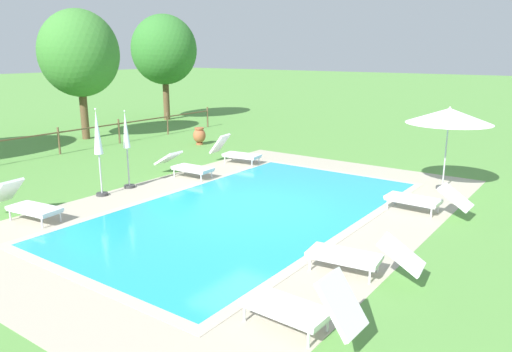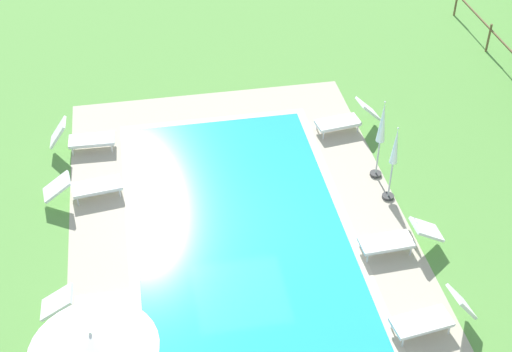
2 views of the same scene
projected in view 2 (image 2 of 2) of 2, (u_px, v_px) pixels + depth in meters
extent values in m
plane|color=#599342|center=(239.00, 227.00, 18.27)|extent=(160.00, 160.00, 0.00)
cube|color=#B2A893|center=(239.00, 227.00, 18.27)|extent=(12.91, 8.52, 0.01)
cube|color=#23A8C1|center=(239.00, 227.00, 18.27)|extent=(9.58, 5.19, 0.01)
cube|color=#C0B59F|center=(343.00, 214.00, 18.64)|extent=(10.06, 0.24, 0.01)
cube|color=#C0B59F|center=(132.00, 240.00, 17.88)|extent=(10.06, 0.24, 0.01)
cube|color=#C0B59F|center=(214.00, 120.00, 22.04)|extent=(0.24, 5.19, 0.01)
cube|color=white|center=(386.00, 242.00, 17.38)|extent=(0.65, 1.32, 0.07)
cube|color=white|center=(427.00, 229.00, 17.43)|extent=(0.63, 0.79, 0.48)
cube|color=silver|center=(386.00, 244.00, 17.42)|extent=(0.62, 1.30, 0.04)
cylinder|color=silver|center=(367.00, 258.00, 17.20)|extent=(0.04, 0.04, 0.28)
cylinder|color=silver|center=(360.00, 244.00, 17.59)|extent=(0.04, 0.04, 0.28)
cylinder|color=silver|center=(411.00, 251.00, 17.39)|extent=(0.04, 0.04, 0.28)
cylinder|color=silver|center=(403.00, 237.00, 17.78)|extent=(0.04, 0.04, 0.28)
cube|color=white|center=(97.00, 186.00, 19.05)|extent=(0.76, 1.37, 0.07)
cube|color=white|center=(57.00, 187.00, 18.67)|extent=(0.69, 0.81, 0.52)
cube|color=silver|center=(97.00, 188.00, 19.08)|extent=(0.73, 1.34, 0.04)
cylinder|color=silver|center=(117.00, 182.00, 19.47)|extent=(0.04, 0.04, 0.28)
cylinder|color=silver|center=(120.00, 193.00, 19.09)|extent=(0.04, 0.04, 0.28)
cylinder|color=silver|center=(76.00, 189.00, 19.21)|extent=(0.04, 0.04, 0.28)
cylinder|color=silver|center=(78.00, 201.00, 18.83)|extent=(0.04, 0.04, 0.28)
cube|color=white|center=(338.00, 122.00, 21.39)|extent=(0.76, 1.37, 0.07)
cube|color=white|center=(368.00, 109.00, 21.43)|extent=(0.68, 0.73, 0.63)
cube|color=silver|center=(338.00, 124.00, 21.42)|extent=(0.73, 1.34, 0.04)
cylinder|color=silver|center=(323.00, 135.00, 21.18)|extent=(0.04, 0.04, 0.28)
cylinder|color=silver|center=(317.00, 126.00, 21.56)|extent=(0.04, 0.04, 0.28)
cylinder|color=silver|center=(358.00, 129.00, 21.44)|extent=(0.04, 0.04, 0.28)
cylinder|color=silver|center=(351.00, 119.00, 21.82)|extent=(0.04, 0.04, 0.28)
cube|color=white|center=(105.00, 304.00, 15.86)|extent=(0.63, 1.31, 0.07)
cube|color=white|center=(57.00, 302.00, 15.59)|extent=(0.62, 0.76, 0.51)
cube|color=silver|center=(105.00, 305.00, 15.89)|extent=(0.60, 1.29, 0.04)
cylinder|color=silver|center=(131.00, 297.00, 16.23)|extent=(0.04, 0.04, 0.28)
cylinder|color=silver|center=(131.00, 315.00, 15.84)|extent=(0.04, 0.04, 0.28)
cylinder|color=silver|center=(81.00, 303.00, 16.10)|extent=(0.04, 0.04, 0.28)
cylinder|color=silver|center=(80.00, 321.00, 15.70)|extent=(0.04, 0.04, 0.28)
cube|color=white|center=(92.00, 140.00, 20.70)|extent=(0.64, 1.32, 0.07)
cube|color=white|center=(58.00, 133.00, 20.38)|extent=(0.62, 0.56, 0.73)
cube|color=silver|center=(92.00, 141.00, 20.73)|extent=(0.61, 1.29, 0.04)
cylinder|color=silver|center=(112.00, 138.00, 21.07)|extent=(0.04, 0.04, 0.28)
cylinder|color=silver|center=(112.00, 148.00, 20.68)|extent=(0.04, 0.04, 0.28)
cylinder|color=silver|center=(74.00, 141.00, 20.94)|extent=(0.04, 0.04, 0.28)
cylinder|color=silver|center=(73.00, 151.00, 20.55)|extent=(0.04, 0.04, 0.28)
cube|color=white|center=(422.00, 322.00, 15.45)|extent=(0.76, 1.37, 0.07)
cube|color=white|center=(462.00, 302.00, 15.46)|extent=(0.67, 0.64, 0.71)
cube|color=silver|center=(421.00, 324.00, 15.49)|extent=(0.73, 1.34, 0.04)
cylinder|color=silver|center=(403.00, 342.00, 15.24)|extent=(0.04, 0.04, 0.28)
cylinder|color=silver|center=(392.00, 324.00, 15.62)|extent=(0.04, 0.04, 0.28)
cylinder|color=silver|center=(449.00, 330.00, 15.51)|extent=(0.04, 0.04, 0.28)
cylinder|color=silver|center=(437.00, 312.00, 15.89)|extent=(0.04, 0.04, 0.28)
cone|color=white|center=(92.00, 341.00, 12.79)|extent=(2.37, 2.37, 0.43)
sphere|color=white|center=(90.00, 333.00, 12.65)|extent=(0.06, 0.06, 0.06)
cylinder|color=#383838|center=(388.00, 196.00, 19.14)|extent=(0.32, 0.32, 0.08)
cylinder|color=#B2B5B7|center=(390.00, 180.00, 18.80)|extent=(0.04, 0.04, 1.19)
cone|color=white|center=(395.00, 146.00, 18.10)|extent=(0.21, 0.21, 1.03)
sphere|color=white|center=(398.00, 128.00, 17.77)|extent=(0.05, 0.05, 0.05)
cylinder|color=#383838|center=(376.00, 174.00, 19.90)|extent=(0.32, 0.32, 0.08)
cylinder|color=#B2B5B7|center=(378.00, 158.00, 19.55)|extent=(0.04, 0.04, 1.18)
cone|color=white|center=(382.00, 122.00, 18.81)|extent=(0.24, 0.24, 1.20)
sphere|color=white|center=(385.00, 102.00, 18.43)|extent=(0.05, 0.05, 0.05)
cylinder|color=brown|center=(456.00, 3.00, 27.31)|extent=(0.08, 0.08, 1.05)
cylinder|color=brown|center=(489.00, 38.00, 25.09)|extent=(0.08, 0.08, 1.05)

